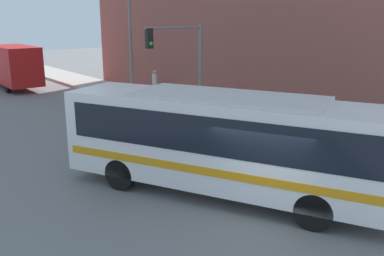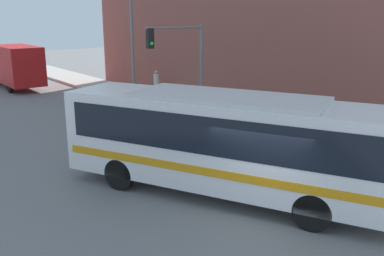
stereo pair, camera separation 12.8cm
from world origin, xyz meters
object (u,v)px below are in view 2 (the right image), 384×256
at_px(fire_hydrant, 313,145).
at_px(traffic_light_pole, 183,56).
at_px(pedestrian_near_corner, 156,84).
at_px(street_lamp, 127,29).
at_px(delivery_truck, 15,65).
at_px(city_bus, 227,138).
at_px(parking_meter, 183,99).

relative_size(fire_hydrant, traffic_light_pole, 0.16).
bearing_deg(pedestrian_near_corner, street_lamp, 154.59).
distance_m(traffic_light_pole, street_lamp, 7.16).
bearing_deg(pedestrian_near_corner, delivery_truck, 117.83).
bearing_deg(delivery_truck, pedestrian_near_corner, -62.17).
relative_size(fire_hydrant, street_lamp, 0.11).
distance_m(city_bus, fire_hydrant, 5.22).
xyz_separation_m(fire_hydrant, traffic_light_pole, (-1.03, 7.09, 2.95)).
bearing_deg(city_bus, delivery_truck, 62.29).
xyz_separation_m(delivery_truck, fire_hydrant, (4.18, -24.11, -1.17)).
bearing_deg(street_lamp, city_bus, -108.78).
bearing_deg(pedestrian_near_corner, parking_meter, -106.86).
relative_size(street_lamp, pedestrian_near_corner, 4.10).
xyz_separation_m(delivery_truck, pedestrian_near_corner, (5.67, -10.75, -0.63)).
height_order(delivery_truck, pedestrian_near_corner, delivery_truck).
xyz_separation_m(traffic_light_pole, street_lamp, (0.97, 7.01, 1.06)).
xyz_separation_m(city_bus, pedestrian_near_corner, (6.53, 13.91, -0.73)).
xyz_separation_m(city_bus, traffic_light_pole, (4.01, 7.64, 1.67)).
height_order(traffic_light_pole, parking_meter, traffic_light_pole).
height_order(city_bus, fire_hydrant, city_bus).
xyz_separation_m(parking_meter, pedestrian_near_corner, (1.50, 4.95, 0.02)).
relative_size(parking_meter, pedestrian_near_corner, 0.75).
distance_m(delivery_truck, pedestrian_near_corner, 12.17).
xyz_separation_m(parking_meter, street_lamp, (-0.05, 5.68, 3.49)).
height_order(delivery_truck, traffic_light_pole, traffic_light_pole).
height_order(fire_hydrant, parking_meter, parking_meter).
relative_size(city_bus, delivery_truck, 1.41).
bearing_deg(traffic_light_pole, city_bus, -117.68).
distance_m(delivery_truck, traffic_light_pole, 17.40).
relative_size(parking_meter, street_lamp, 0.18).
xyz_separation_m(city_bus, fire_hydrant, (5.04, 0.55, -1.28)).
bearing_deg(city_bus, fire_hydrant, -19.51).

